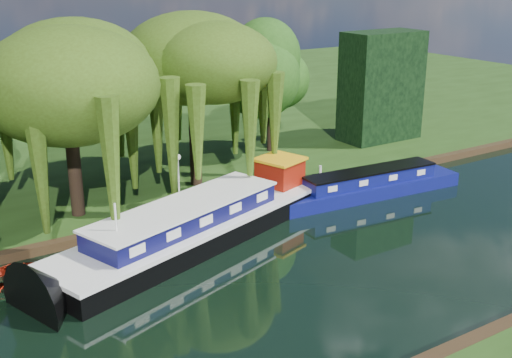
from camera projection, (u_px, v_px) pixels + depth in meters
ground at (276, 279)px, 28.00m from camera, size 120.00×120.00×0.00m
far_bank at (53, 121)px, 55.04m from camera, size 120.00×52.00×0.45m
dutch_barge at (202, 223)px, 31.75m from camera, size 17.33×8.93×3.58m
narrowboat at (370, 186)px, 37.78m from camera, size 12.27×3.06×1.77m
red_dinghy at (17, 280)px, 27.89m from camera, size 3.61×2.61×0.74m
white_cruiser at (394, 191)px, 38.74m from camera, size 2.32×2.09×1.09m
willow_left at (66, 84)px, 31.77m from camera, size 8.01×8.01×9.60m
willow_right at (193, 73)px, 36.57m from camera, size 7.51×7.51×9.15m
tree_far_right at (272, 74)px, 43.95m from camera, size 4.84×4.84×7.92m
conifer_hedge at (381, 86)px, 47.49m from camera, size 6.00×3.00×8.00m
lamppost at (178, 164)px, 35.86m from camera, size 0.36×0.36×2.56m
mooring_posts at (180, 203)px, 34.14m from camera, size 19.16×0.16×1.00m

